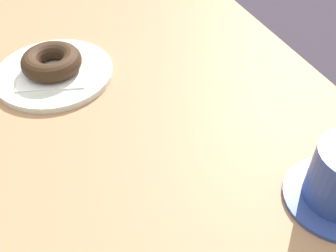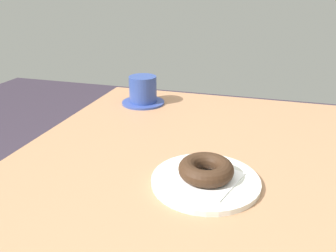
% 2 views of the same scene
% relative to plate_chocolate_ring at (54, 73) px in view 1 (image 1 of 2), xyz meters
% --- Properties ---
extents(table, '(1.04, 0.80, 0.76)m').
position_rel_plate_chocolate_ring_xyz_m(table, '(0.05, 0.04, -0.09)').
color(table, '#A17250').
rests_on(table, ground_plane).
extents(plate_chocolate_ring, '(0.21, 0.21, 0.01)m').
position_rel_plate_chocolate_ring_xyz_m(plate_chocolate_ring, '(0.00, 0.00, 0.00)').
color(plate_chocolate_ring, silver).
rests_on(plate_chocolate_ring, table).
extents(napkin_chocolate_ring, '(0.14, 0.14, 0.00)m').
position_rel_plate_chocolate_ring_xyz_m(napkin_chocolate_ring, '(-0.00, 0.00, 0.01)').
color(napkin_chocolate_ring, white).
rests_on(napkin_chocolate_ring, plate_chocolate_ring).
extents(donut_chocolate_ring, '(0.11, 0.11, 0.03)m').
position_rel_plate_chocolate_ring_xyz_m(donut_chocolate_ring, '(-0.00, 0.00, 0.03)').
color(donut_chocolate_ring, '#332013').
rests_on(donut_chocolate_ring, napkin_chocolate_ring).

